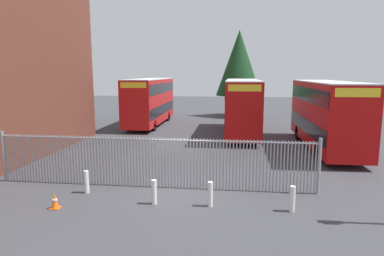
{
  "coord_description": "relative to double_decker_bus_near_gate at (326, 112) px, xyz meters",
  "views": [
    {
      "loc": [
        2.19,
        -13.78,
        4.93
      ],
      "look_at": [
        0.0,
        4.0,
        2.0
      ],
      "focal_mm": 31.37,
      "sensor_mm": 36.0,
      "label": 1
    }
  ],
  "objects": [
    {
      "name": "bollard_near_right",
      "position": [
        -6.8,
        -10.71,
        -1.95
      ],
      "size": [
        0.2,
        0.2,
        0.95
      ],
      "primitive_type": "cylinder",
      "color": "silver",
      "rests_on": "ground"
    },
    {
      "name": "palisade_fence",
      "position": [
        -9.45,
        -8.86,
        -1.24
      ],
      "size": [
        14.08,
        0.14,
        2.35
      ],
      "color": "gray",
      "rests_on": "ground"
    },
    {
      "name": "double_decker_bus_behind_fence_left",
      "position": [
        -5.3,
        4.61,
        0.0
      ],
      "size": [
        2.54,
        10.81,
        4.42
      ],
      "color": "#B70C0C",
      "rests_on": "ground"
    },
    {
      "name": "bollard_far_right",
      "position": [
        -3.83,
        -10.83,
        -1.95
      ],
      "size": [
        0.2,
        0.2,
        0.95
      ],
      "primitive_type": "cylinder",
      "color": "silver",
      "rests_on": "ground"
    },
    {
      "name": "tree_tall_back",
      "position": [
        -5.45,
        16.33,
        3.65
      ],
      "size": [
        5.12,
        5.12,
        9.74
      ],
      "color": "#4C3823",
      "rests_on": "ground"
    },
    {
      "name": "bollard_center_front",
      "position": [
        -8.93,
        -10.75,
        -1.95
      ],
      "size": [
        0.2,
        0.2,
        0.95
      ],
      "primitive_type": "cylinder",
      "color": "silver",
      "rests_on": "ground"
    },
    {
      "name": "double_decker_bus_near_gate",
      "position": [
        0.0,
        0.0,
        0.0
      ],
      "size": [
        2.54,
        10.81,
        4.42
      ],
      "color": "#B70C0C",
      "rests_on": "ground"
    },
    {
      "name": "double_decker_bus_behind_fence_right",
      "position": [
        -13.92,
        8.74,
        0.0
      ],
      "size": [
        2.54,
        10.81,
        4.42
      ],
      "color": "red",
      "rests_on": "ground"
    },
    {
      "name": "bollard_near_left",
      "position": [
        -12.0,
        -9.9,
        -1.95
      ],
      "size": [
        0.2,
        0.2,
        0.95
      ],
      "primitive_type": "cylinder",
      "color": "silver",
      "rests_on": "ground"
    },
    {
      "name": "ground_plane",
      "position": [
        -8.2,
        -0.86,
        -2.42
      ],
      "size": [
        100.0,
        100.0,
        0.0
      ],
      "primitive_type": "plane",
      "color": "#3D3D42"
    },
    {
      "name": "traffic_cone_by_gate",
      "position": [
        -12.46,
        -11.62,
        -2.13
      ],
      "size": [
        0.34,
        0.34,
        0.59
      ],
      "color": "orange",
      "rests_on": "ground"
    }
  ]
}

